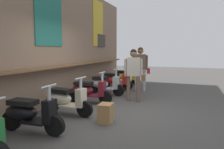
% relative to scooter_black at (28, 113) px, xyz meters
% --- Properties ---
extents(ground_plane, '(31.79, 31.79, 0.00)m').
position_rel_scooter_black_xyz_m(ground_plane, '(1.89, -1.08, -0.39)').
color(ground_plane, '#474442').
extents(market_stall_facade, '(11.35, 0.61, 3.82)m').
position_rel_scooter_black_xyz_m(market_stall_facade, '(1.89, 0.94, 1.52)').
color(market_stall_facade, '#7F6651').
rests_on(market_stall_facade, ground_plane).
extents(scooter_black, '(0.47, 1.40, 0.97)m').
position_rel_scooter_black_xyz_m(scooter_black, '(0.00, 0.00, 0.00)').
color(scooter_black, black).
rests_on(scooter_black, ground_plane).
extents(scooter_cream, '(0.48, 1.40, 0.97)m').
position_rel_scooter_black_xyz_m(scooter_cream, '(1.27, -0.00, 0.00)').
color(scooter_cream, beige).
rests_on(scooter_cream, ground_plane).
extents(scooter_maroon, '(0.49, 1.40, 0.97)m').
position_rel_scooter_black_xyz_m(scooter_maroon, '(2.51, -0.00, 0.00)').
color(scooter_maroon, maroon).
rests_on(scooter_maroon, ground_plane).
extents(scooter_silver, '(0.46, 1.40, 0.97)m').
position_rel_scooter_black_xyz_m(scooter_silver, '(3.79, 0.00, 0.00)').
color(scooter_silver, '#B2B5BA').
rests_on(scooter_silver, ground_plane).
extents(scooter_red, '(0.49, 1.40, 0.97)m').
position_rel_scooter_black_xyz_m(scooter_red, '(4.95, -0.00, 0.00)').
color(scooter_red, red).
rests_on(scooter_red, ground_plane).
extents(scooter_yellow, '(0.46, 1.40, 0.97)m').
position_rel_scooter_black_xyz_m(scooter_yellow, '(6.30, 0.00, 0.00)').
color(scooter_yellow, gold).
rests_on(scooter_yellow, ground_plane).
extents(shopper_with_handbag, '(0.40, 0.65, 1.65)m').
position_rel_scooter_black_xyz_m(shopper_with_handbag, '(3.21, -1.27, 0.61)').
color(shopper_with_handbag, brown).
rests_on(shopper_with_handbag, ground_plane).
extents(shopper_browsing, '(0.40, 0.67, 1.73)m').
position_rel_scooter_black_xyz_m(shopper_browsing, '(5.03, -1.07, 0.67)').
color(shopper_browsing, '#999EA8').
rests_on(shopper_browsing, ground_plane).
extents(merchandise_crate, '(0.38, 0.32, 0.43)m').
position_rel_scooter_black_xyz_m(merchandise_crate, '(1.07, -1.19, -0.18)').
color(merchandise_crate, olive).
rests_on(merchandise_crate, ground_plane).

